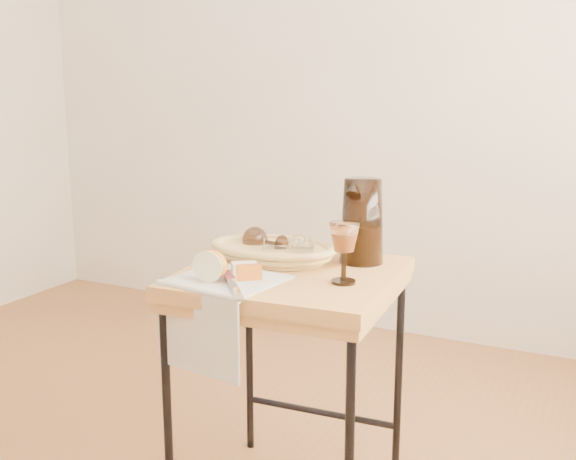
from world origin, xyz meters
The scene contains 11 objects.
wall_back centered at (0.00, 1.80, 1.35)m, with size 3.60×0.00×2.70m, color beige.
side_table centered at (0.53, 0.22, 0.37)m, with size 0.57×0.57×0.73m, color olive, non-canonical shape.
tea_towel centered at (0.42, 0.06, 0.73)m, with size 0.27×0.24×0.01m, color white.
bread_basket centered at (0.43, 0.30, 0.76)m, with size 0.34×0.24×0.05m, color olive, non-canonical shape.
goblet_lying_a centered at (0.40, 0.31, 0.78)m, with size 0.13×0.08×0.08m, color #4B3224, non-canonical shape.
goblet_lying_b centered at (0.48, 0.28, 0.78)m, with size 0.13×0.08×0.08m, color white, non-canonical shape.
pitcher centered at (0.67, 0.40, 0.86)m, with size 0.17×0.25×0.29m, color black, non-canonical shape.
wine_goblet centered at (0.70, 0.17, 0.81)m, with size 0.08×0.08×0.16m, color white, non-canonical shape.
apple_half centered at (0.39, 0.03, 0.78)m, with size 0.09×0.05×0.08m, color red.
apple_wedge centered at (0.46, 0.07, 0.76)m, with size 0.07×0.04×0.04m, color #F4EBB6.
table_knife centered at (0.47, 0.00, 0.75)m, with size 0.24×0.02×0.02m, color silver, non-canonical shape.
Camera 1 is at (1.33, -1.43, 1.24)m, focal length 42.42 mm.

